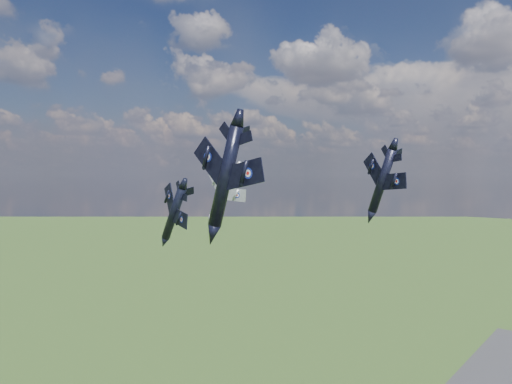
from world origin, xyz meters
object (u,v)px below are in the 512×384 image
Objects in this scene: jet_lead_navy at (174,213)px; jet_right_navy at (225,177)px; jet_high_navy at (382,181)px; jet_left_silver at (224,192)px.

jet_lead_navy is 1.07× the size of jet_right_navy.
jet_lead_navy is at bearing 147.20° from jet_right_navy.
jet_right_navy is 47.32m from jet_high_navy.
jet_right_navy is (26.91, -18.54, 5.81)m from jet_lead_navy.
jet_right_navy is at bearing -60.96° from jet_high_navy.
jet_left_silver is at bearing 129.75° from jet_lead_navy.
jet_high_navy is (-5.38, 47.01, -0.94)m from jet_right_navy.
jet_right_navy is 0.81× the size of jet_high_navy.
jet_right_navy is 53.64m from jet_left_silver.
jet_left_silver reaches higher than jet_lead_navy.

